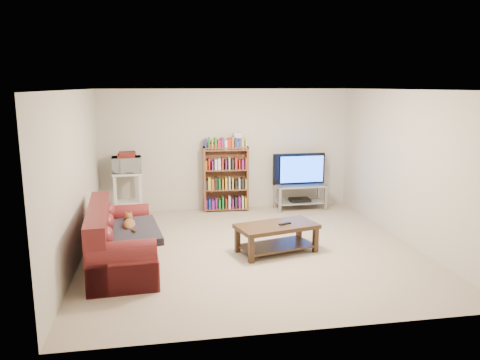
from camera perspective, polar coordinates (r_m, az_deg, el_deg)
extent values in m
plane|color=#BDA88C|center=(7.26, 1.33, -8.35)|extent=(5.00, 5.00, 0.00)
plane|color=white|center=(6.83, 1.42, 10.95)|extent=(5.00, 5.00, 0.00)
plane|color=beige|center=(9.38, -1.58, 3.72)|extent=(5.00, 0.00, 5.00)
plane|color=beige|center=(4.58, 7.43, -4.59)|extent=(5.00, 0.00, 5.00)
plane|color=beige|center=(6.92, -19.39, 0.31)|extent=(0.00, 5.00, 5.00)
plane|color=beige|center=(7.82, 19.67, 1.51)|extent=(0.00, 5.00, 5.00)
cube|color=maroon|center=(6.75, -14.08, -8.56)|extent=(1.01, 2.05, 0.38)
cube|color=maroon|center=(6.68, -16.78, -6.68)|extent=(0.40, 2.01, 0.83)
cube|color=maroon|center=(5.90, -14.08, -10.88)|extent=(0.83, 0.30, 0.50)
cube|color=maroon|center=(7.56, -14.11, -5.89)|extent=(0.83, 0.30, 0.50)
cube|color=#28252F|center=(6.51, -13.33, -6.27)|extent=(0.92, 1.11, 0.18)
cube|color=#342212|center=(7.01, 4.50, -5.65)|extent=(1.30, 0.87, 0.06)
cube|color=#342212|center=(7.10, 4.46, -7.98)|extent=(1.17, 0.78, 0.03)
cube|color=#342212|center=(6.65, 1.36, -8.55)|extent=(0.09, 0.09, 0.37)
cube|color=#342212|center=(7.15, 9.19, -7.25)|extent=(0.09, 0.09, 0.37)
cube|color=#342212|center=(7.05, -0.31, -7.35)|extent=(0.09, 0.09, 0.37)
cube|color=#342212|center=(7.53, 7.20, -6.22)|extent=(0.09, 0.09, 0.37)
cube|color=black|center=(7.00, 5.50, -5.33)|extent=(0.20, 0.13, 0.02)
cube|color=#999EA3|center=(9.47, 7.34, -0.67)|extent=(1.02, 0.48, 0.03)
cube|color=#999EA3|center=(9.55, 7.29, -2.65)|extent=(0.97, 0.46, 0.02)
cube|color=gray|center=(9.20, 4.90, -2.48)|extent=(0.05, 0.05, 0.50)
cube|color=gray|center=(9.51, 10.38, -2.18)|extent=(0.05, 0.05, 0.50)
cube|color=gray|center=(9.57, 4.24, -1.93)|extent=(0.05, 0.05, 0.50)
cube|color=gray|center=(9.86, 9.54, -1.66)|extent=(0.05, 0.05, 0.50)
imported|color=black|center=(9.41, 7.39, 1.28)|extent=(1.09, 0.17, 0.62)
cube|color=black|center=(9.54, 7.29, -2.42)|extent=(0.41, 0.29, 0.06)
cube|color=brown|center=(9.24, -4.37, 0.08)|extent=(0.05, 0.28, 1.29)
cube|color=brown|center=(9.32, 0.86, 0.20)|extent=(0.05, 0.28, 1.29)
cube|color=brown|center=(9.17, -1.77, 3.99)|extent=(0.90, 0.32, 0.03)
cube|color=maroon|center=(9.15, -3.01, 4.28)|extent=(0.27, 0.21, 0.07)
cube|color=silver|center=(8.99, -13.61, 0.78)|extent=(0.57, 0.43, 0.04)
cube|color=silver|center=(9.10, -13.45, -2.60)|extent=(0.51, 0.39, 0.03)
cube|color=silver|center=(8.93, -14.95, -2.20)|extent=(0.05, 0.05, 0.83)
cube|color=silver|center=(8.93, -11.99, -2.06)|extent=(0.05, 0.05, 0.83)
cube|color=silver|center=(9.23, -14.92, -1.76)|extent=(0.05, 0.05, 0.83)
cube|color=silver|center=(9.23, -12.06, -1.62)|extent=(0.05, 0.05, 0.83)
imported|color=silver|center=(8.96, -13.66, 1.83)|extent=(0.56, 0.40, 0.30)
cube|color=maroon|center=(8.93, -13.71, 2.92)|extent=(0.33, 0.30, 0.05)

